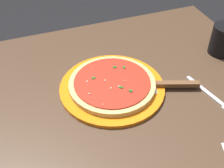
% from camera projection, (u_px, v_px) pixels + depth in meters
% --- Properties ---
extents(restaurant_table, '(1.05, 0.84, 0.74)m').
position_uv_depth(restaurant_table, '(115.00, 125.00, 0.96)').
color(restaurant_table, black).
rests_on(restaurant_table, ground_plane).
extents(serving_plate, '(0.32, 0.32, 0.01)m').
position_uv_depth(serving_plate, '(112.00, 88.00, 0.89)').
color(serving_plate, orange).
rests_on(serving_plate, restaurant_table).
extents(pizza, '(0.26, 0.26, 0.02)m').
position_uv_depth(pizza, '(112.00, 84.00, 0.88)').
color(pizza, '#DBB26B').
rests_on(pizza, serving_plate).
extents(pizza_server, '(0.22, 0.12, 0.01)m').
position_uv_depth(pizza_server, '(164.00, 85.00, 0.89)').
color(pizza_server, silver).
rests_on(pizza_server, serving_plate).
extents(cup_tall_drink, '(0.08, 0.08, 0.10)m').
position_uv_depth(cup_tall_drink, '(223.00, 40.00, 1.00)').
color(cup_tall_drink, black).
rests_on(cup_tall_drink, restaurant_table).
extents(fork, '(0.06, 0.19, 0.00)m').
position_uv_depth(fork, '(212.00, 96.00, 0.87)').
color(fork, silver).
rests_on(fork, restaurant_table).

